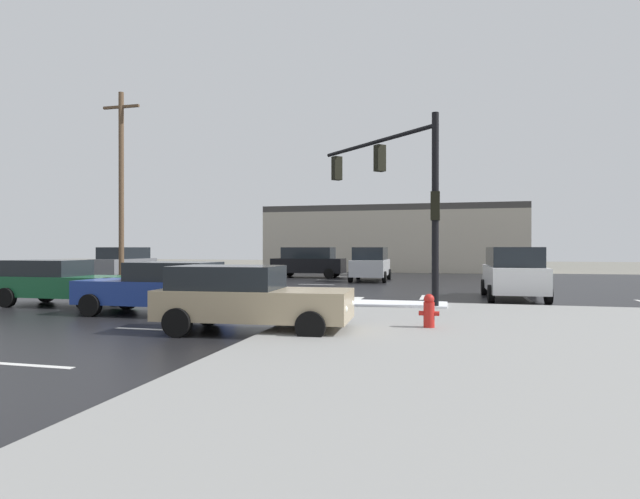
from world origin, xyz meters
name	(u,v)px	position (x,y,z in m)	size (l,w,h in m)	color
ground_plane	(281,295)	(0.00, 0.00, 0.00)	(120.00, 120.00, 0.00)	slate
road_asphalt	(281,294)	(0.00, 0.00, 0.01)	(44.00, 44.00, 0.02)	black
snow_strip_curbside	(386,303)	(5.00, -4.00, 0.17)	(4.00, 1.60, 0.06)	white
lane_markings	(299,298)	(1.20, -1.38, 0.02)	(36.15, 36.15, 0.01)	silver
traffic_signal_mast	(399,182)	(5.38, -3.38, 4.28)	(4.66, 4.62, 6.14)	black
fire_hydrant	(429,311)	(6.61, -8.78, 0.54)	(0.48, 0.26, 0.79)	red
strip_building_background	(394,239)	(2.27, 24.32, 2.76)	(21.35, 8.00, 5.52)	#BCB29E
sedan_green	(60,282)	(-6.05, -6.07, 0.85)	(4.56, 2.07, 1.58)	#195933
sedan_tan	(248,297)	(2.45, -9.87, 0.85)	(4.62, 2.24, 1.58)	tan
suv_white	(513,272)	(9.47, 0.17, 1.09)	(2.23, 4.87, 2.03)	white
sedan_blue	(160,287)	(-1.37, -7.40, 0.85)	(4.55, 2.04, 1.58)	navy
suv_black	(308,262)	(-2.20, 12.44, 1.09)	(4.85, 2.19, 2.03)	black
suv_silver	(371,263)	(2.40, 9.86, 1.09)	(2.30, 4.89, 2.03)	#B7BABF
suv_grey	(124,262)	(-13.85, 8.85, 1.09)	(2.17, 4.84, 2.03)	slate
utility_pole_far	(121,184)	(-10.51, 3.78, 5.51)	(2.20, 0.28, 10.58)	brown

